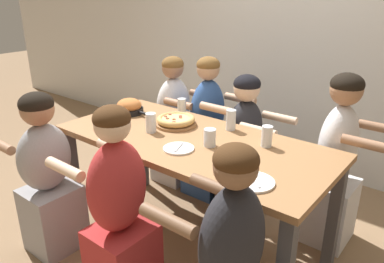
% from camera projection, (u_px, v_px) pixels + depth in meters
% --- Properties ---
extents(ground_plane, '(18.00, 18.00, 0.00)m').
position_uv_depth(ground_plane, '(192.00, 240.00, 2.72)').
color(ground_plane, '#896B4C').
rests_on(ground_plane, ground).
extents(restaurant_back_panel, '(10.00, 0.06, 3.20)m').
position_uv_depth(restaurant_back_panel, '(307.00, 1.00, 3.33)').
color(restaurant_back_panel, silver).
rests_on(restaurant_back_panel, ground).
extents(dining_table, '(1.83, 0.84, 0.80)m').
position_uv_depth(dining_table, '(192.00, 152.00, 2.47)').
color(dining_table, '#996B42').
rests_on(dining_table, ground).
extents(pizza_board_main, '(0.29, 0.29, 0.06)m').
position_uv_depth(pizza_board_main, '(176.00, 121.00, 2.65)').
color(pizza_board_main, '#996B42').
rests_on(pizza_board_main, dining_table).
extents(skillet_bowl, '(0.31, 0.22, 0.12)m').
position_uv_depth(skillet_bowl, '(129.00, 107.00, 2.90)').
color(skillet_bowl, black).
rests_on(skillet_bowl, dining_table).
extents(empty_plate_a, '(0.22, 0.22, 0.02)m').
position_uv_depth(empty_plate_a, '(253.00, 182.00, 1.88)').
color(empty_plate_a, white).
rests_on(empty_plate_a, dining_table).
extents(empty_plate_b, '(0.19, 0.19, 0.02)m').
position_uv_depth(empty_plate_b, '(179.00, 148.00, 2.27)').
color(empty_plate_b, white).
rests_on(empty_plate_b, dining_table).
extents(drinking_glass_a, '(0.08, 0.08, 0.11)m').
position_uv_depth(drinking_glass_a, '(210.00, 139.00, 2.30)').
color(drinking_glass_a, silver).
rests_on(drinking_glass_a, dining_table).
extents(drinking_glass_b, '(0.07, 0.07, 0.13)m').
position_uv_depth(drinking_glass_b, '(267.00, 136.00, 2.29)').
color(drinking_glass_b, silver).
rests_on(drinking_glass_b, dining_table).
extents(drinking_glass_c, '(0.07, 0.07, 0.14)m').
position_uv_depth(drinking_glass_c, '(231.00, 121.00, 2.56)').
color(drinking_glass_c, silver).
rests_on(drinking_glass_c, dining_table).
extents(drinking_glass_d, '(0.07, 0.07, 0.13)m').
position_uv_depth(drinking_glass_d, '(182.00, 108.00, 2.85)').
color(drinking_glass_d, silver).
rests_on(drinking_glass_d, dining_table).
extents(drinking_glass_e, '(0.07, 0.07, 0.13)m').
position_uv_depth(drinking_glass_e, '(151.00, 123.00, 2.52)').
color(drinking_glass_e, silver).
rests_on(drinking_glass_e, dining_table).
extents(diner_far_center, '(0.51, 0.40, 1.11)m').
position_uv_depth(diner_far_center, '(244.00, 148.00, 2.98)').
color(diner_far_center, '#232328').
rests_on(diner_far_center, ground).
extents(diner_far_left, '(0.51, 0.40, 1.17)m').
position_uv_depth(diner_far_left, '(174.00, 126.00, 3.41)').
color(diner_far_left, silver).
rests_on(diner_far_left, ground).
extents(diner_near_center, '(0.51, 0.40, 1.18)m').
position_uv_depth(diner_near_center, '(120.00, 217.00, 2.06)').
color(diner_near_center, '#B22D2D').
rests_on(diner_near_center, ground).
extents(diner_near_left, '(0.51, 0.40, 1.13)m').
position_uv_depth(diner_near_left, '(48.00, 180.00, 2.48)').
color(diner_near_left, '#99999E').
rests_on(diner_near_left, ground).
extents(diner_far_midleft, '(0.51, 0.40, 1.21)m').
position_uv_depth(diner_far_midleft, '(208.00, 134.00, 3.18)').
color(diner_far_midleft, '#2D5193').
rests_on(diner_far_midleft, ground).
extents(diner_far_right, '(0.51, 0.40, 1.22)m').
position_uv_depth(diner_far_right, '(335.00, 168.00, 2.55)').
color(diner_far_right, silver).
rests_on(diner_far_right, ground).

